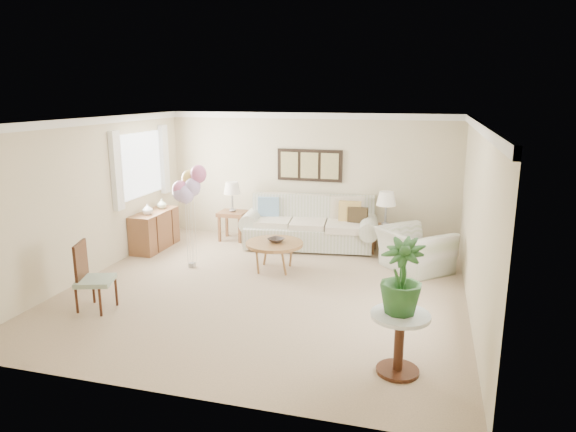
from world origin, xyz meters
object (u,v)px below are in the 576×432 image
object	(u,v)px
coffee_table	(274,244)
armchair	(414,250)
accent_chair	(90,275)
balloon_cluster	(188,187)
sofa	(310,227)

from	to	relation	value
coffee_table	armchair	size ratio (longest dim) A/B	0.89
armchair	accent_chair	distance (m)	5.20
armchair	balloon_cluster	size ratio (longest dim) A/B	0.61
coffee_table	accent_chair	distance (m)	3.02
sofa	accent_chair	world-z (taller)	sofa
armchair	balloon_cluster	bearing A→B (deg)	62.25
coffee_table	accent_chair	world-z (taller)	accent_chair
sofa	armchair	bearing A→B (deg)	-23.47
armchair	balloon_cluster	xyz separation A→B (m)	(-3.76, -0.91, 1.08)
armchair	coffee_table	bearing A→B (deg)	64.22
armchair	accent_chair	world-z (taller)	accent_chair
sofa	coffee_table	xyz separation A→B (m)	(-0.27, -1.53, 0.07)
armchair	balloon_cluster	world-z (taller)	balloon_cluster
sofa	balloon_cluster	world-z (taller)	balloon_cluster
coffee_table	balloon_cluster	distance (m)	1.76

